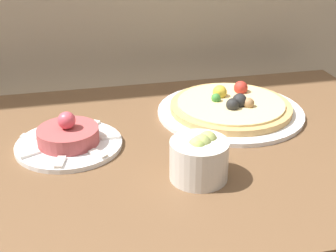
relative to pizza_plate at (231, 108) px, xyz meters
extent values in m
cube|color=brown|center=(-0.18, -0.12, -0.03)|extent=(1.12, 0.73, 0.03)
cylinder|color=brown|center=(0.32, 0.18, -0.41)|extent=(0.06, 0.06, 0.73)
cylinder|color=white|center=(0.00, 0.00, -0.01)|extent=(0.35, 0.35, 0.01)
cylinder|color=tan|center=(0.00, 0.00, 0.00)|extent=(0.29, 0.29, 0.01)
cylinder|color=beige|center=(0.00, 0.00, 0.01)|extent=(0.25, 0.25, 0.01)
sphere|color=#B22D23|center=(0.05, 0.06, 0.03)|extent=(0.03, 0.03, 0.03)
sphere|color=black|center=(0.01, -0.02, 0.03)|extent=(0.04, 0.04, 0.04)
sphere|color=#997047|center=(0.03, -0.03, 0.02)|extent=(0.03, 0.03, 0.03)
sphere|color=gold|center=(-0.01, 0.04, 0.03)|extent=(0.03, 0.03, 0.03)
sphere|color=black|center=(-0.01, -0.04, 0.02)|extent=(0.03, 0.03, 0.03)
sphere|color=#387F33|center=(-0.03, 0.01, 0.02)|extent=(0.02, 0.02, 0.02)
cylinder|color=white|center=(-0.38, -0.08, -0.01)|extent=(0.22, 0.22, 0.01)
cylinder|color=#A84747|center=(-0.38, -0.08, 0.01)|extent=(0.13, 0.13, 0.03)
sphere|color=#DB4C5B|center=(-0.38, -0.08, 0.05)|extent=(0.04, 0.04, 0.04)
cube|color=white|center=(-0.29, -0.08, 0.00)|extent=(0.04, 0.02, 0.01)
cube|color=white|center=(-0.33, -0.02, 0.00)|extent=(0.04, 0.04, 0.01)
cube|color=white|center=(-0.40, 0.00, 0.00)|extent=(0.02, 0.04, 0.01)
cube|color=white|center=(-0.46, -0.05, 0.00)|extent=(0.04, 0.03, 0.01)
cube|color=white|center=(-0.46, -0.12, 0.00)|extent=(0.04, 0.03, 0.01)
cube|color=white|center=(-0.40, -0.17, 0.00)|extent=(0.02, 0.04, 0.01)
cube|color=white|center=(-0.33, -0.15, 0.00)|extent=(0.04, 0.04, 0.01)
cylinder|color=silver|center=(-0.15, -0.26, 0.02)|extent=(0.11, 0.11, 0.07)
sphere|color=#A3B25B|center=(-0.16, -0.26, 0.05)|extent=(0.03, 0.03, 0.03)
sphere|color=#8EA34C|center=(-0.16, -0.26, 0.05)|extent=(0.03, 0.03, 0.03)
sphere|color=#A3B25B|center=(-0.14, -0.24, 0.05)|extent=(0.04, 0.04, 0.04)
sphere|color=#A3B25B|center=(-0.15, -0.26, 0.05)|extent=(0.04, 0.04, 0.04)
camera|label=1|loc=(-0.37, -0.96, 0.44)|focal=50.00mm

